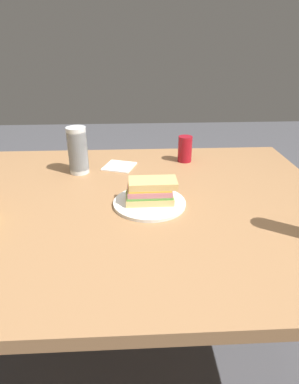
{
  "coord_description": "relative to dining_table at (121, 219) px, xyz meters",
  "views": [
    {
      "loc": [
        0.05,
        -1.08,
        1.29
      ],
      "look_at": [
        0.11,
        -0.03,
        0.77
      ],
      "focal_mm": 31.08,
      "sensor_mm": 36.0,
      "label": 1
    }
  ],
  "objects": [
    {
      "name": "ground_plane",
      "position": [
        0.0,
        0.0,
        -0.65
      ],
      "size": [
        8.0,
        8.0,
        0.0
      ],
      "primitive_type": "plane",
      "color": "#4C4C51"
    },
    {
      "name": "dining_table",
      "position": [
        0.0,
        0.0,
        0.0
      ],
      "size": [
        1.61,
        1.2,
        0.72
      ],
      "color": "#9E7047",
      "rests_on": "ground_plane"
    },
    {
      "name": "paper_plate",
      "position": [
        0.11,
        -0.03,
        0.08
      ],
      "size": [
        0.26,
        0.26,
        0.01
      ],
      "primitive_type": "cylinder",
      "color": "white",
      "rests_on": "dining_table"
    },
    {
      "name": "sandwich",
      "position": [
        0.11,
        -0.02,
        0.13
      ],
      "size": [
        0.18,
        0.1,
        0.08
      ],
      "color": "#DBB26B",
      "rests_on": "paper_plate"
    },
    {
      "name": "soda_can_red",
      "position": [
        0.3,
        0.41,
        0.13
      ],
      "size": [
        0.07,
        0.07,
        0.12
      ],
      "primitive_type": "cylinder",
      "color": "maroon",
      "rests_on": "dining_table"
    },
    {
      "name": "plastic_cup_stack",
      "position": [
        -0.19,
        0.29,
        0.18
      ],
      "size": [
        0.08,
        0.08,
        0.2
      ],
      "color": "silver",
      "rests_on": "dining_table"
    },
    {
      "name": "paper_napkin",
      "position": [
        -0.01,
        0.35,
        0.08
      ],
      "size": [
        0.17,
        0.17,
        0.01
      ],
      "primitive_type": "cube",
      "rotation": [
        0.0,
        0.0,
        5.95
      ],
      "color": "white",
      "rests_on": "dining_table"
    }
  ]
}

